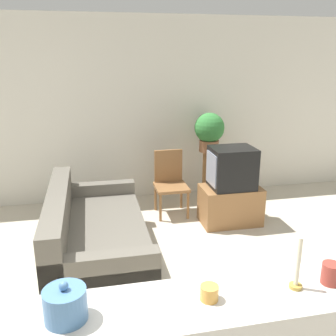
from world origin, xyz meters
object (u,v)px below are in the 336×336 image
Objects in this scene: couch at (94,238)px; television at (232,168)px; potted_plant at (209,130)px; decorative_bowl at (65,304)px; wooden_chair at (170,180)px.

television is (1.77, 0.64, 0.48)m from couch.
television is at bearing -88.29° from potted_plant.
potted_plant is 2.82× the size of decorative_bowl.
potted_plant is at bearing 28.94° from wooden_chair.
wooden_chair is 1.53× the size of potted_plant.
potted_plant is at bearing 62.56° from decorative_bowl.
wooden_chair reaches higher than couch.
couch is 9.55× the size of decorative_bowl.
television reaches higher than wooden_chair.
decorative_bowl is (-1.88, -3.62, -0.05)m from potted_plant.
wooden_chair is at bearing -151.06° from potted_plant.
wooden_chair is 4.31× the size of decorative_bowl.
wooden_chair is at bearing 69.61° from decorative_bowl.
television is at bearing 55.25° from decorative_bowl.
couch is at bearing -160.09° from television.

